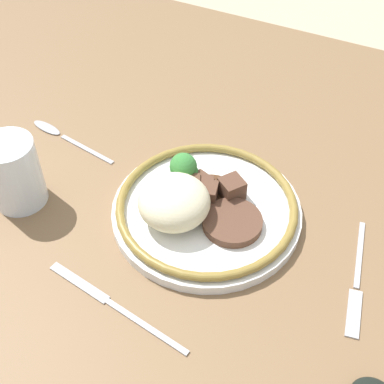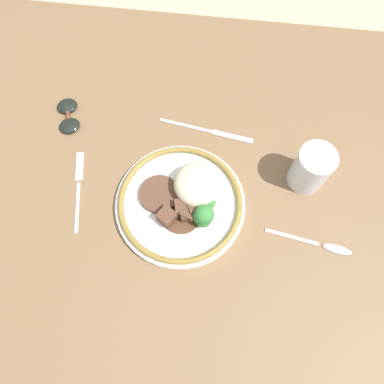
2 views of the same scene
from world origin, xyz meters
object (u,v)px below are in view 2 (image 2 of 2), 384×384
spoon (326,246)px  fork (79,183)px  knife (210,131)px  plate (185,200)px  juice_glass (310,170)px  sunglasses (68,116)px

spoon → fork: bearing=-179.0°
fork → knife: size_ratio=0.85×
plate → juice_glass: bearing=19.3°
juice_glass → spoon: bearing=-72.7°
sunglasses → plate: bearing=-50.9°
fork → spoon: bearing=-108.6°
juice_glass → sunglasses: (-0.52, 0.09, -0.04)m
knife → sunglasses: (-0.32, -0.00, 0.01)m
fork → sunglasses: bearing=10.2°
plate → juice_glass: 0.26m
knife → juice_glass: bearing=-15.1°
knife → spoon: (0.25, -0.23, 0.00)m
juice_glass → spoon: size_ratio=0.60×
plate → sunglasses: plate is taller
plate → fork: (-0.22, 0.02, -0.02)m
plate → juice_glass: (0.24, 0.08, 0.02)m
plate → fork: plate is taller
juice_glass → knife: 0.23m
knife → spoon: 0.34m
juice_glass → fork: bearing=-172.1°
juice_glass → knife: (-0.21, 0.09, -0.04)m
fork → spoon: 0.51m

